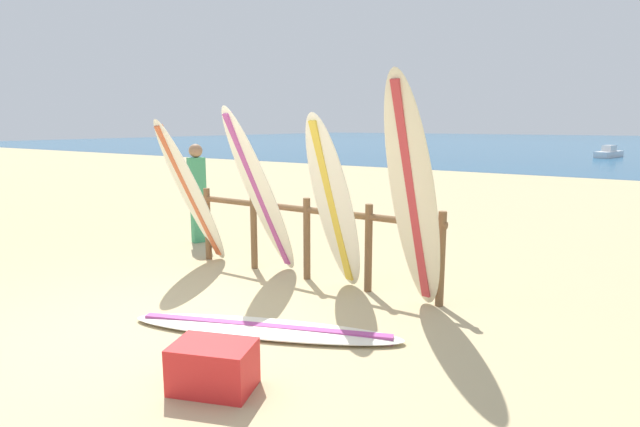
% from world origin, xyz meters
% --- Properties ---
extents(ground_plane, '(120.00, 120.00, 0.00)m').
position_xyz_m(ground_plane, '(0.00, 0.00, 0.00)').
color(ground_plane, tan).
extents(ocean_water, '(120.00, 80.00, 0.01)m').
position_xyz_m(ocean_water, '(0.00, 58.00, 0.00)').
color(ocean_water, '#1E5984').
rests_on(ocean_water, ground).
extents(surfboard_rack, '(3.66, 0.09, 1.05)m').
position_xyz_m(surfboard_rack, '(0.26, 2.10, 0.66)').
color(surfboard_rack, brown).
rests_on(surfboard_rack, ground).
extents(surfboard_leaning_far_left, '(0.76, 1.11, 2.05)m').
position_xyz_m(surfboard_leaning_far_left, '(-1.43, 1.73, 1.02)').
color(surfboard_leaning_far_left, white).
rests_on(surfboard_leaning_far_left, ground).
extents(surfboard_leaning_left, '(0.74, 1.17, 2.20)m').
position_xyz_m(surfboard_leaning_left, '(-0.28, 1.84, 1.10)').
color(surfboard_leaning_left, white).
rests_on(surfboard_leaning_left, ground).
extents(surfboard_leaning_center_left, '(0.69, 0.86, 2.11)m').
position_xyz_m(surfboard_leaning_center_left, '(0.82, 1.85, 1.05)').
color(surfboard_leaning_center_left, silver).
rests_on(surfboard_leaning_center_left, ground).
extents(surfboard_leaning_center, '(0.61, 0.93, 2.49)m').
position_xyz_m(surfboard_leaning_center, '(1.87, 1.69, 1.25)').
color(surfboard_leaning_center, beige).
rests_on(surfboard_leaning_center, ground).
extents(surfboard_lying_on_sand, '(2.69, 1.45, 0.08)m').
position_xyz_m(surfboard_lying_on_sand, '(0.91, 0.47, 0.04)').
color(surfboard_lying_on_sand, white).
rests_on(surfboard_lying_on_sand, ground).
extents(beachgoer_standing, '(0.25, 0.31, 1.65)m').
position_xyz_m(beachgoer_standing, '(-2.47, 2.79, 0.91)').
color(beachgoer_standing, '#3F9966').
rests_on(beachgoer_standing, ground).
extents(small_boat_offshore, '(1.38, 2.88, 0.71)m').
position_xyz_m(small_boat_offshore, '(1.10, 32.00, 0.26)').
color(small_boat_offshore, silver).
rests_on(small_boat_offshore, ocean_water).
extents(cooler_box, '(0.70, 0.59, 0.36)m').
position_xyz_m(cooler_box, '(1.29, -0.56, 0.18)').
color(cooler_box, red).
rests_on(cooler_box, ground).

